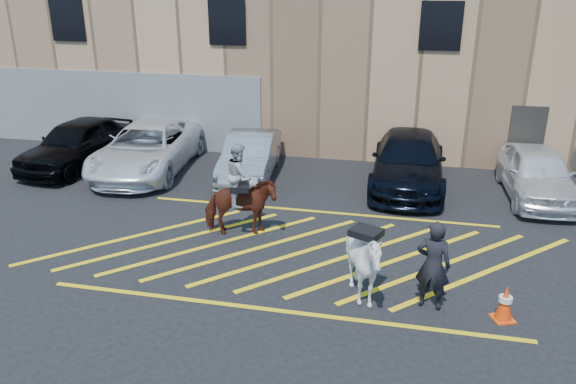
% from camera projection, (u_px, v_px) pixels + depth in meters
% --- Properties ---
extents(ground, '(90.00, 90.00, 0.00)m').
position_uv_depth(ground, '(304.00, 247.00, 13.42)').
color(ground, black).
rests_on(ground, ground).
extents(car_black_suv, '(2.47, 4.93, 1.61)m').
position_uv_depth(car_black_suv, '(78.00, 143.00, 18.85)').
color(car_black_suv, black).
rests_on(car_black_suv, ground).
extents(car_white_pickup, '(3.04, 5.75, 1.54)m').
position_uv_depth(car_white_pickup, '(147.00, 148.00, 18.41)').
color(car_white_pickup, white).
rests_on(car_white_pickup, ground).
extents(car_silver_sedan, '(1.91, 4.38, 1.40)m').
position_uv_depth(car_silver_sedan, '(250.00, 156.00, 17.86)').
color(car_silver_sedan, gray).
rests_on(car_silver_sedan, ground).
extents(car_blue_suv, '(2.19, 5.33, 1.54)m').
position_uv_depth(car_blue_suv, '(408.00, 161.00, 17.18)').
color(car_blue_suv, black).
rests_on(car_blue_suv, ground).
extents(car_white_suv, '(1.91, 4.40, 1.48)m').
position_uv_depth(car_white_suv, '(537.00, 173.00, 16.18)').
color(car_white_suv, white).
rests_on(car_white_suv, ground).
extents(handler, '(0.73, 0.55, 1.82)m').
position_uv_depth(handler, '(433.00, 265.00, 10.69)').
color(handler, black).
rests_on(handler, ground).
extents(warehouse, '(32.42, 10.20, 7.30)m').
position_uv_depth(warehouse, '(359.00, 39.00, 23.04)').
color(warehouse, tan).
rests_on(warehouse, ground).
extents(hatching_zone, '(12.60, 5.12, 0.01)m').
position_uv_depth(hatching_zone, '(301.00, 252.00, 13.14)').
color(hatching_zone, yellow).
rests_on(hatching_zone, ground).
extents(mounted_bay, '(1.93, 1.24, 2.35)m').
position_uv_depth(mounted_bay, '(240.00, 199.00, 13.72)').
color(mounted_bay, '#5B2715').
rests_on(mounted_bay, ground).
extents(saddled_white, '(1.84, 1.93, 1.67)m').
position_uv_depth(saddled_white, '(364.00, 263.00, 10.91)').
color(saddled_white, silver).
rests_on(saddled_white, ground).
extents(traffic_cone, '(0.50, 0.50, 0.73)m').
position_uv_depth(traffic_cone, '(505.00, 303.00, 10.46)').
color(traffic_cone, '#F84E0A').
rests_on(traffic_cone, ground).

